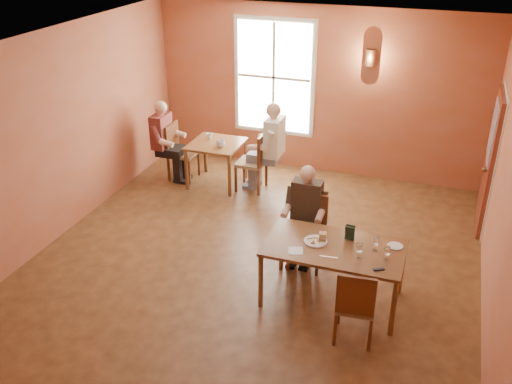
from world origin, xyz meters
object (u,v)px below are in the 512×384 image
(chair_diner_main, at_px, (307,233))
(chair_diner_maroon, at_px, (183,152))
(diner_main, at_px, (307,224))
(second_table, at_px, (217,163))
(main_table, at_px, (333,273))
(diner_maroon, at_px, (181,142))
(chair_empty, at_px, (356,303))
(chair_diner_white, at_px, (251,161))
(diner_white, at_px, (253,149))

(chair_diner_main, distance_m, chair_diner_maroon, 3.47)
(diner_main, distance_m, second_table, 3.00)
(main_table, bearing_deg, diner_maroon, 141.63)
(second_table, bearing_deg, chair_empty, -46.78)
(chair_empty, xyz_separation_m, chair_diner_maroon, (-3.72, 3.27, 0.03))
(chair_diner_white, bearing_deg, diner_white, -90.00)
(diner_white, distance_m, diner_maroon, 1.36)
(chair_empty, bearing_deg, chair_diner_main, 120.01)
(chair_diner_white, bearing_deg, chair_diner_main, -142.74)
(diner_main, bearing_deg, chair_diner_main, -90.00)
(diner_main, distance_m, diner_white, 2.53)
(main_table, bearing_deg, diner_white, 126.92)
(chair_diner_main, xyz_separation_m, diner_maroon, (-2.86, 2.01, 0.20))
(chair_diner_main, xyz_separation_m, chair_diner_white, (-1.53, 2.01, 0.02))
(chair_empty, xyz_separation_m, second_table, (-3.07, 3.27, -0.09))
(chair_empty, xyz_separation_m, chair_diner_white, (-2.42, 3.27, 0.04))
(diner_maroon, bearing_deg, chair_diner_main, 54.90)
(second_table, relative_size, chair_diner_white, 0.84)
(diner_main, distance_m, chair_diner_maroon, 3.49)
(chair_diner_maroon, bearing_deg, chair_diner_main, 54.62)
(chair_diner_main, distance_m, chair_empty, 1.54)
(chair_diner_main, relative_size, diner_maroon, 0.71)
(chair_empty, bearing_deg, diner_white, 120.85)
(diner_main, height_order, diner_white, diner_white)
(diner_main, bearing_deg, chair_diner_maroon, -35.79)
(chair_empty, height_order, second_table, chair_empty)
(second_table, height_order, diner_maroon, diner_maroon)
(diner_white, distance_m, chair_diner_maroon, 1.35)
(chair_diner_main, bearing_deg, chair_diner_white, -52.74)
(main_table, xyz_separation_m, chair_diner_main, (-0.50, 0.65, 0.11))
(diner_white, bearing_deg, chair_diner_white, 90.00)
(diner_main, relative_size, diner_maroon, 0.94)
(chair_empty, height_order, chair_diner_white, chair_diner_white)
(diner_main, height_order, chair_empty, diner_main)
(chair_diner_main, relative_size, second_table, 1.14)
(chair_empty, xyz_separation_m, diner_white, (-2.39, 3.27, 0.28))
(second_table, relative_size, chair_diner_maroon, 0.86)
(chair_diner_white, distance_m, diner_white, 0.24)
(chair_diner_white, height_order, diner_maroon, diner_maroon)
(second_table, bearing_deg, diner_maroon, 180.00)
(second_table, relative_size, diner_maroon, 0.63)
(diner_white, relative_size, diner_maroon, 1.08)
(second_table, xyz_separation_m, chair_diner_white, (0.65, 0.00, 0.13))
(chair_empty, distance_m, diner_white, 4.06)
(diner_white, xyz_separation_m, chair_diner_maroon, (-1.33, 0.00, -0.25))
(diner_main, relative_size, chair_diner_maroon, 1.30)
(chair_empty, distance_m, diner_maroon, 4.98)
(chair_empty, height_order, diner_white, diner_white)
(main_table, xyz_separation_m, second_table, (-2.68, 2.66, -0.00))
(second_table, xyz_separation_m, diner_white, (0.68, 0.00, 0.37))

